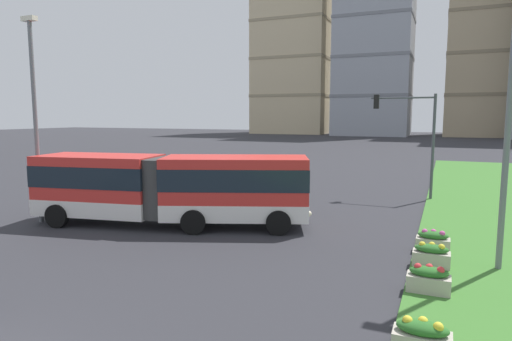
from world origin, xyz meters
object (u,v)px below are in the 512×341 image
object	(u,v)px
apartment_tower_west	(295,44)
flower_planter_4	(433,241)
flower_planter_1	(422,337)
articulated_bus	(171,187)
streetlight_median	(511,89)
car_black_sedan	(238,170)
flower_planter_2	(429,279)
streetlight_left	(35,112)
flower_planter_3	(431,255)
traffic_light_far_right	(412,127)
apartment_tower_centre	(489,38)
apartment_tower_westcentre	(375,21)

from	to	relation	value
apartment_tower_west	flower_planter_4	bearing A→B (deg)	-68.98
flower_planter_1	articulated_bus	bearing A→B (deg)	146.57
flower_planter_4	streetlight_median	size ratio (longest dim) A/B	0.11
car_black_sedan	flower_planter_2	world-z (taller)	car_black_sedan
articulated_bus	streetlight_left	world-z (taller)	streetlight_left
articulated_bus	flower_planter_3	size ratio (longest dim) A/B	10.84
traffic_light_far_right	car_black_sedan	bearing A→B (deg)	167.72
apartment_tower_centre	flower_planter_1	bearing A→B (deg)	-94.35
flower_planter_1	streetlight_left	xyz separation A→B (m)	(-16.20, 5.11, 4.46)
traffic_light_far_right	apartment_tower_westcentre	bearing A→B (deg)	100.23
streetlight_left	flower_planter_3	bearing A→B (deg)	1.64
flower_planter_2	traffic_light_far_right	size ratio (longest dim) A/B	0.19
flower_planter_4	streetlight_median	world-z (taller)	streetlight_median
flower_planter_3	streetlight_left	world-z (taller)	streetlight_left
flower_planter_1	apartment_tower_west	xyz separation A→B (m)	(-37.70, 105.36, 23.22)
flower_planter_4	traffic_light_far_right	world-z (taller)	traffic_light_far_right
flower_planter_1	traffic_light_far_right	size ratio (longest dim) A/B	0.19
flower_planter_1	streetlight_left	world-z (taller)	streetlight_left
flower_planter_4	apartment_tower_centre	size ratio (longest dim) A/B	0.02
car_black_sedan	flower_planter_3	size ratio (longest dim) A/B	4.10
articulated_bus	streetlight_left	xyz separation A→B (m)	(-5.65, -1.85, 3.23)
streetlight_median	apartment_tower_westcentre	size ratio (longest dim) A/B	0.19
flower_planter_4	traffic_light_far_right	bearing A→B (deg)	98.49
flower_planter_1	flower_planter_2	bearing A→B (deg)	90.00
articulated_bus	streetlight_left	bearing A→B (deg)	-161.91
articulated_bus	flower_planter_1	size ratio (longest dim) A/B	10.84
car_black_sedan	flower_planter_2	xyz separation A→B (m)	(13.74, -16.81, -0.33)
flower_planter_3	flower_planter_2	bearing A→B (deg)	-90.00
car_black_sedan	flower_planter_2	size ratio (longest dim) A/B	4.10
apartment_tower_west	flower_planter_1	bearing A→B (deg)	-70.31
articulated_bus	flower_planter_4	bearing A→B (deg)	1.63
streetlight_left	apartment_tower_westcentre	world-z (taller)	apartment_tower_westcentre
flower_planter_2	apartment_tower_centre	bearing A→B (deg)	85.51
car_black_sedan	flower_planter_4	world-z (taller)	car_black_sedan
traffic_light_far_right	streetlight_left	bearing A→B (deg)	-139.78
car_black_sedan	flower_planter_1	size ratio (longest dim) A/B	4.10
car_black_sedan	streetlight_median	world-z (taller)	streetlight_median
car_black_sedan	flower_planter_2	distance (m)	21.71
flower_planter_4	traffic_light_far_right	xyz separation A→B (m)	(-1.53, 10.26, 3.63)
streetlight_median	apartment_tower_west	xyz separation A→B (m)	(-39.60, 99.21, 18.17)
flower_planter_4	apartment_tower_centre	xyz separation A→B (m)	(8.04, 98.49, 21.74)
apartment_tower_westcentre	streetlight_median	bearing A→B (deg)	-78.95
flower_planter_4	apartment_tower_centre	world-z (taller)	apartment_tower_centre
traffic_light_far_right	streetlight_left	distance (m)	19.23
car_black_sedan	apartment_tower_west	world-z (taller)	apartment_tower_west
articulated_bus	streetlight_median	world-z (taller)	streetlight_median
flower_planter_3	apartment_tower_centre	xyz separation A→B (m)	(8.04, 100.18, 21.74)
flower_planter_4	streetlight_left	distance (m)	16.94
car_black_sedan	flower_planter_1	xyz separation A→B (m)	(13.74, -20.18, -0.33)
car_black_sedan	apartment_tower_westcentre	bearing A→B (deg)	91.87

